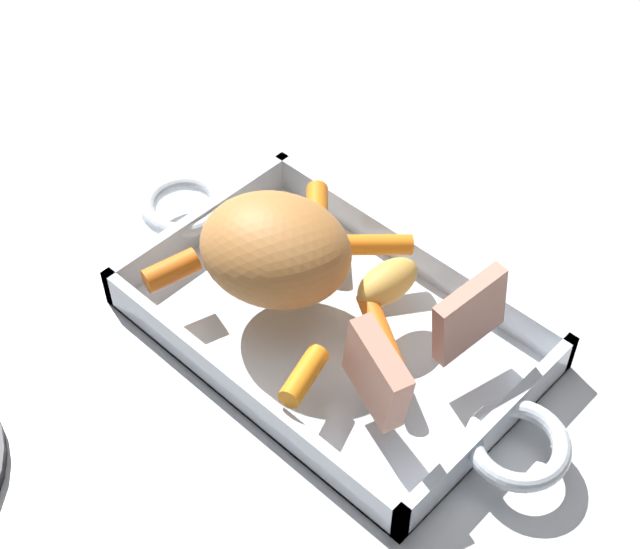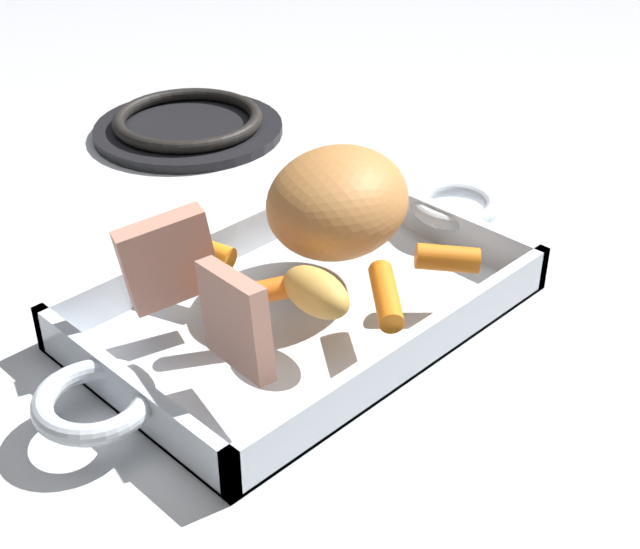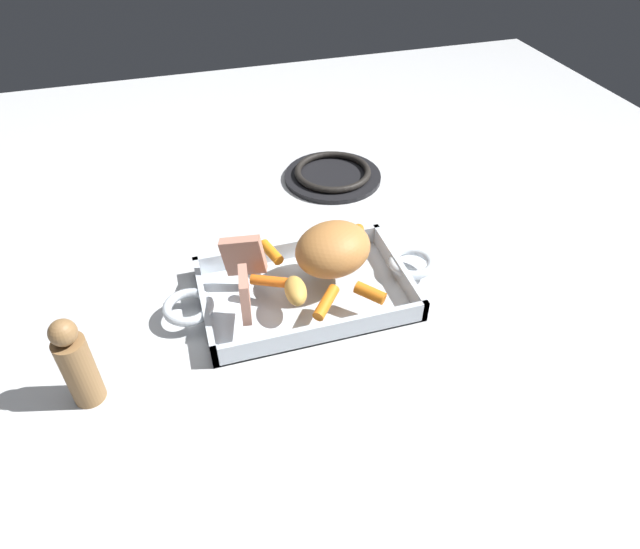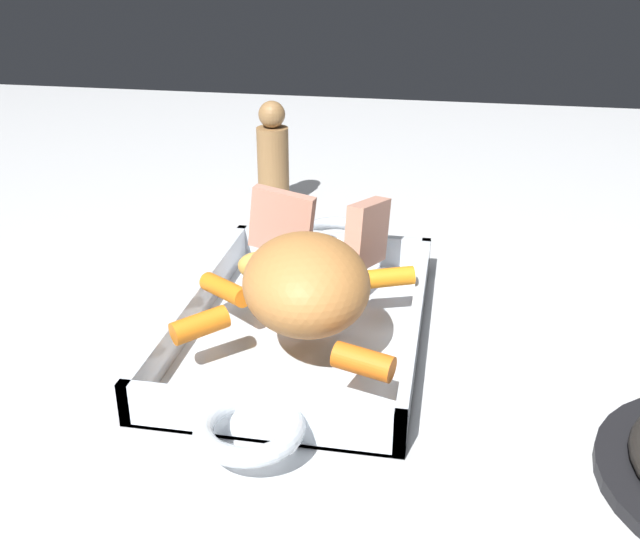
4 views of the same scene
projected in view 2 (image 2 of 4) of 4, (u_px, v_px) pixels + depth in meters
ground_plane at (304, 317)px, 0.68m from camera, size 2.05×2.05×0.00m
roasting_dish at (304, 303)px, 0.67m from camera, size 0.44×0.21×0.04m
pork_roast at (338, 202)px, 0.67m from camera, size 0.15×0.14×0.08m
roast_slice_outer at (168, 260)px, 0.62m from camera, size 0.07×0.04×0.07m
roast_slice_thick at (235, 320)px, 0.56m from camera, size 0.02×0.07×0.07m
baby_carrot_southwest at (202, 250)px, 0.67m from camera, size 0.03×0.05×0.02m
baby_carrot_center_left at (343, 185)px, 0.76m from camera, size 0.03×0.05×0.02m
baby_carrot_northeast at (386, 296)px, 0.62m from camera, size 0.05×0.06×0.02m
baby_carrot_southeast at (447, 258)px, 0.66m from camera, size 0.05×0.05×0.02m
baby_carrot_center_right at (250, 293)px, 0.63m from camera, size 0.07×0.05×0.02m
potato_whole at (316, 292)px, 0.61m from camera, size 0.04×0.06×0.03m
stove_burner_rear at (188, 125)px, 0.96m from camera, size 0.20×0.20×0.02m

